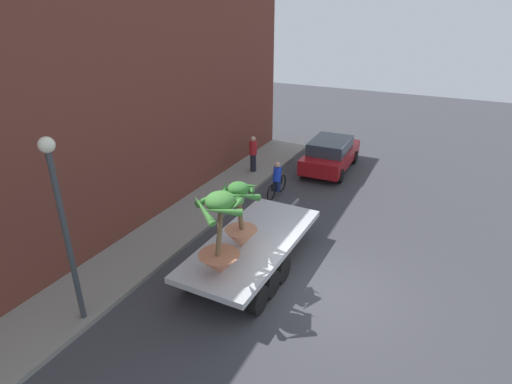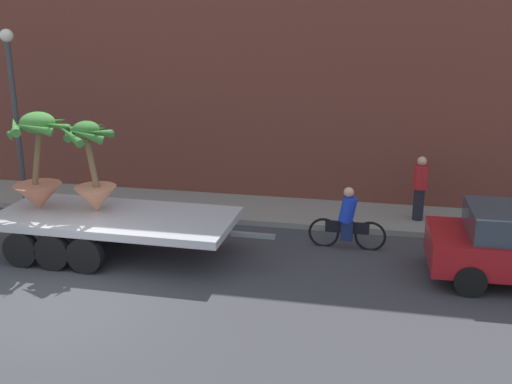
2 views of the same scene
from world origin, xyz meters
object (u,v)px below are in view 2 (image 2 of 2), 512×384
potted_palm_middle (93,175)px  cyclist (347,221)px  flatbed_trailer (106,223)px  street_lamp (13,94)px  potted_palm_rear (38,168)px  pedestrian_near_gate (420,187)px

potted_palm_middle → cyclist: 6.01m
potted_palm_middle → cyclist: potted_palm_middle is taller
flatbed_trailer → street_lamp: (-3.86, 2.80, 2.47)m
potted_palm_rear → street_lamp: 3.82m
flatbed_trailer → pedestrian_near_gate: size_ratio=3.80×
flatbed_trailer → potted_palm_middle: potted_palm_middle is taller
cyclist → street_lamp: 9.75m
street_lamp → potted_palm_rear: bearing=-50.8°
cyclist → potted_palm_middle: bearing=-166.6°
street_lamp → pedestrian_near_gate: bearing=3.5°
cyclist → flatbed_trailer: bearing=-164.8°
flatbed_trailer → cyclist: (5.45, 1.48, -0.09)m
potted_palm_rear → cyclist: potted_palm_rear is taller
potted_palm_rear → potted_palm_middle: potted_palm_rear is taller
pedestrian_near_gate → street_lamp: bearing=-176.5°
flatbed_trailer → street_lamp: street_lamp is taller
flatbed_trailer → cyclist: size_ratio=3.53×
flatbed_trailer → street_lamp: size_ratio=1.34×
potted_palm_middle → street_lamp: street_lamp is taller
flatbed_trailer → street_lamp: 5.38m
cyclist → pedestrian_near_gate: 2.67m
potted_palm_middle → pedestrian_near_gate: bearing=24.3°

